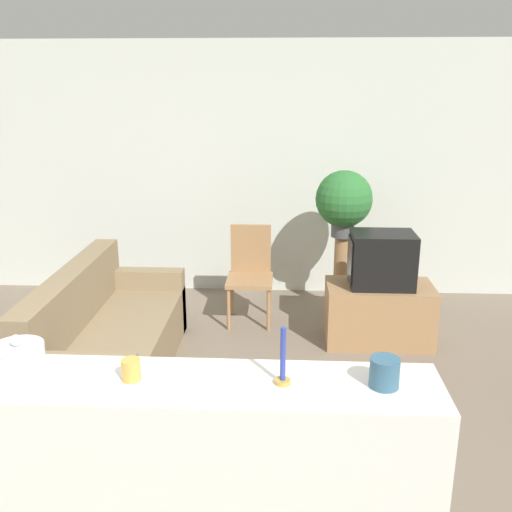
% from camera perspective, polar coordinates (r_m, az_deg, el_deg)
% --- Properties ---
extents(ground_plane, '(14.00, 14.00, 0.00)m').
position_cam_1_polar(ground_plane, '(3.60, -9.34, -22.30)').
color(ground_plane, '#756656').
extents(wall_back, '(9.00, 0.06, 2.70)m').
position_cam_1_polar(wall_back, '(6.25, -3.38, 8.48)').
color(wall_back, silver).
rests_on(wall_back, ground_plane).
extents(couch, '(0.82, 1.92, 0.88)m').
position_cam_1_polar(couch, '(4.72, -14.63, -8.19)').
color(couch, '#847051').
rests_on(couch, ground_plane).
extents(tv_stand, '(0.94, 0.53, 0.54)m').
position_cam_1_polar(tv_stand, '(5.28, 12.15, -5.65)').
color(tv_stand, '#9E754C').
rests_on(tv_stand, ground_plane).
extents(television, '(0.56, 0.41, 0.48)m').
position_cam_1_polar(television, '(5.11, 12.43, -0.35)').
color(television, black).
rests_on(television, tv_stand).
extents(wooden_chair, '(0.44, 0.44, 0.94)m').
position_cam_1_polar(wooden_chair, '(5.57, -0.59, -1.41)').
color(wooden_chair, '#9E754C').
rests_on(wooden_chair, ground_plane).
extents(plant_stand, '(0.14, 0.14, 0.81)m').
position_cam_1_polar(plant_stand, '(5.84, 8.45, -1.86)').
color(plant_stand, '#9E754C').
rests_on(plant_stand, ground_plane).
extents(potted_plant, '(0.56, 0.56, 0.66)m').
position_cam_1_polar(potted_plant, '(5.64, 8.78, 5.54)').
color(potted_plant, '#4C4C51').
rests_on(potted_plant, plant_stand).
extents(foreground_counter, '(2.76, 0.44, 1.02)m').
position_cam_1_polar(foreground_counter, '(2.89, -12.12, -20.85)').
color(foreground_counter, white).
rests_on(foreground_counter, ground_plane).
extents(decorative_bowl, '(0.23, 0.23, 0.20)m').
position_cam_1_polar(decorative_bowl, '(2.74, -22.66, -9.66)').
color(decorative_bowl, silver).
rests_on(decorative_bowl, foreground_counter).
extents(candle_jar, '(0.08, 0.08, 0.10)m').
position_cam_1_polar(candle_jar, '(2.59, -12.39, -11.05)').
color(candle_jar, gold).
rests_on(candle_jar, foreground_counter).
extents(candlestick, '(0.07, 0.07, 0.26)m').
position_cam_1_polar(candlestick, '(2.48, 2.70, -10.86)').
color(candlestick, '#B7933D').
rests_on(candlestick, foreground_counter).
extents(coffee_tin, '(0.13, 0.13, 0.13)m').
position_cam_1_polar(coffee_tin, '(2.53, 12.72, -11.30)').
color(coffee_tin, '#335B75').
rests_on(coffee_tin, foreground_counter).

